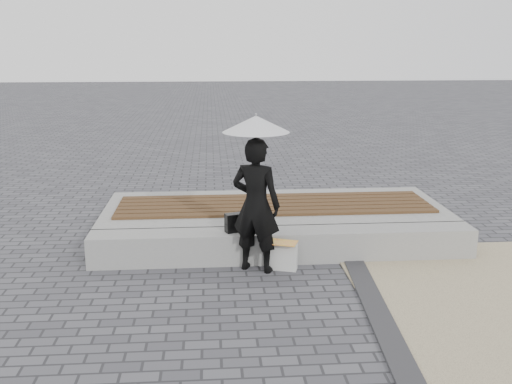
# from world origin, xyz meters

# --- Properties ---
(ground) EXTENTS (80.00, 80.00, 0.00)m
(ground) POSITION_xyz_m (0.00, 0.00, 0.00)
(ground) COLOR #525258
(ground) RESTS_ON ground
(edging_band) EXTENTS (0.61, 5.20, 0.04)m
(edging_band) POSITION_xyz_m (0.75, -0.50, 0.02)
(edging_band) COLOR #323235
(edging_band) RESTS_ON ground
(seating_ledge) EXTENTS (5.00, 0.45, 0.40)m
(seating_ledge) POSITION_xyz_m (0.00, 1.60, 0.20)
(seating_ledge) COLOR #9A9A95
(seating_ledge) RESTS_ON ground
(timber_platform) EXTENTS (5.00, 2.00, 0.40)m
(timber_platform) POSITION_xyz_m (0.00, 2.80, 0.20)
(timber_platform) COLOR #A3A39D
(timber_platform) RESTS_ON ground
(timber_decking) EXTENTS (4.60, 1.20, 0.04)m
(timber_decking) POSITION_xyz_m (0.00, 2.80, 0.42)
(timber_decking) COLOR brown
(timber_decking) RESTS_ON timber_platform
(woman) EXTENTS (0.72, 0.62, 1.67)m
(woman) POSITION_xyz_m (-0.39, 1.26, 0.84)
(woman) COLOR black
(woman) RESTS_ON ground
(parasol) EXTENTS (0.80, 0.80, 1.02)m
(parasol) POSITION_xyz_m (-0.39, 1.26, 1.83)
(parasol) COLOR #AEAEB2
(parasol) RESTS_ON ground
(handbag) EXTENTS (0.37, 0.23, 0.24)m
(handbag) POSITION_xyz_m (-0.59, 1.60, 0.52)
(handbag) COLOR black
(handbag) RESTS_ON seating_ledge
(canvas_tote) EXTENTS (0.37, 0.24, 0.36)m
(canvas_tote) POSITION_xyz_m (-0.05, 1.25, 0.18)
(canvas_tote) COLOR beige
(canvas_tote) RESTS_ON ground
(magazine) EXTENTS (0.38, 0.33, 0.01)m
(magazine) POSITION_xyz_m (-0.05, 1.20, 0.37)
(magazine) COLOR #E14435
(magazine) RESTS_ON canvas_tote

